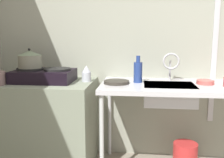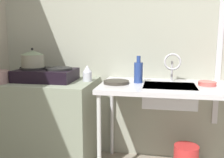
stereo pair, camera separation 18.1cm
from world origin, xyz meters
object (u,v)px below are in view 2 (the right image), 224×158
object	(u,v)px
stove	(46,74)
sink_basin	(169,95)
frying_pan	(116,82)
percolator	(87,73)
bottle_by_sink	(138,72)
pot_on_left_burner	(33,59)
faucet	(172,63)
small_bowl_on_drainboard	(207,83)

from	to	relation	value
stove	sink_basin	distance (m)	1.15
frying_pan	percolator	bearing A→B (deg)	165.59
bottle_by_sink	pot_on_left_burner	bearing A→B (deg)	-176.74
stove	faucet	xyz separation A→B (m)	(1.16, 0.13, 0.12)
pot_on_left_burner	faucet	world-z (taller)	pot_on_left_burner
stove	bottle_by_sink	world-z (taller)	bottle_by_sink
pot_on_left_burner	faucet	distance (m)	1.30
bottle_by_sink	frying_pan	bearing A→B (deg)	-157.50
stove	frying_pan	distance (m)	0.68
small_bowl_on_drainboard	stove	bearing A→B (deg)	-178.67
pot_on_left_burner	percolator	size ratio (longest dim) A/B	1.41
stove	frying_pan	bearing A→B (deg)	-1.80
stove	pot_on_left_burner	size ratio (longest dim) A/B	2.54
pot_on_left_burner	sink_basin	size ratio (longest dim) A/B	0.48
percolator	frying_pan	xyz separation A→B (m)	(0.29, -0.07, -0.06)
stove	percolator	bearing A→B (deg)	7.74
frying_pan	sink_basin	bearing A→B (deg)	-0.12
stove	faucet	world-z (taller)	faucet
stove	bottle_by_sink	xyz separation A→B (m)	(0.86, 0.06, 0.04)
sink_basin	faucet	bearing A→B (deg)	80.66
faucet	small_bowl_on_drainboard	distance (m)	0.34
sink_basin	pot_on_left_burner	bearing A→B (deg)	179.00
small_bowl_on_drainboard	bottle_by_sink	bearing A→B (deg)	177.80
frying_pan	bottle_by_sink	xyz separation A→B (m)	(0.19, 0.08, 0.09)
stove	frying_pan	xyz separation A→B (m)	(0.68, -0.02, -0.05)
pot_on_left_burner	sink_basin	xyz separation A→B (m)	(1.27, -0.02, -0.29)
pot_on_left_burner	bottle_by_sink	distance (m)	1.00
sink_basin	small_bowl_on_drainboard	bearing A→B (deg)	10.05
frying_pan	bottle_by_sink	world-z (taller)	bottle_by_sink
sink_basin	percolator	bearing A→B (deg)	174.30
pot_on_left_burner	faucet	bearing A→B (deg)	5.53
pot_on_left_burner	frying_pan	size ratio (longest dim) A/B	0.93
pot_on_left_burner	small_bowl_on_drainboard	size ratio (longest dim) A/B	1.41
stove	faucet	size ratio (longest dim) A/B	2.03
faucet	pot_on_left_burner	bearing A→B (deg)	-174.47
pot_on_left_burner	small_bowl_on_drainboard	xyz separation A→B (m)	(1.58, 0.03, -0.19)
pot_on_left_burner	percolator	world-z (taller)	pot_on_left_burner
frying_pan	bottle_by_sink	bearing A→B (deg)	22.50
faucet	bottle_by_sink	xyz separation A→B (m)	(-0.30, -0.07, -0.08)
percolator	sink_basin	xyz separation A→B (m)	(0.75, -0.07, -0.16)
small_bowl_on_drainboard	bottle_by_sink	world-z (taller)	bottle_by_sink
sink_basin	faucet	size ratio (longest dim) A/B	1.65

